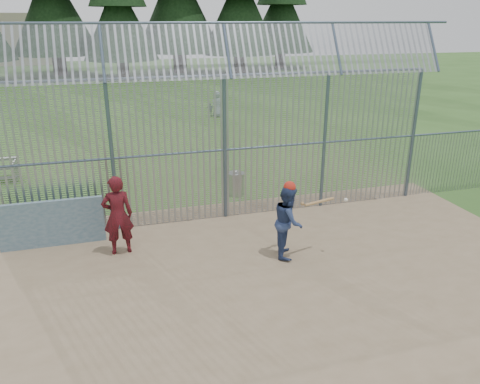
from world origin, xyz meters
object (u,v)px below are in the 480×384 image
object	(u,v)px
batter	(288,221)
trash_can	(236,184)
onlooker	(118,215)
dugout_wall	(52,223)

from	to	relation	value
batter	trash_can	xyz separation A→B (m)	(-0.06, 4.34, -0.52)
onlooker	trash_can	xyz separation A→B (m)	(3.80, 3.10, -0.62)
batter	dugout_wall	bearing A→B (deg)	88.32
dugout_wall	onlooker	size ratio (longest dim) A/B	1.27
batter	trash_can	distance (m)	4.37
dugout_wall	batter	world-z (taller)	batter
dugout_wall	trash_can	xyz separation A→B (m)	(5.38, 2.26, -0.24)
onlooker	trash_can	world-z (taller)	onlooker
dugout_wall	batter	bearing A→B (deg)	-20.89
onlooker	trash_can	size ratio (longest dim) A/B	2.40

